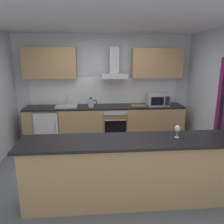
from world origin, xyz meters
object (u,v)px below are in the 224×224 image
microwave (158,100)px  range_hood (114,69)px  sink (67,106)px  refrigerator (49,127)px  oven (114,124)px  wine_glass (177,129)px  chopping_board (138,106)px  kettle (91,103)px

microwave → range_hood: range_hood is taller
sink → range_hood: size_ratio=0.69×
refrigerator → range_hood: bearing=4.7°
oven → range_hood: 1.33m
wine_glass → chopping_board: wine_glass is taller
chopping_board → sink: bearing=178.8°
oven → sink: size_ratio=1.60×
kettle → microwave: bearing=0.2°
refrigerator → sink: sink is taller
sink → range_hood: 1.43m
oven → sink: (-1.14, 0.01, 0.47)m
kettle → refrigerator: bearing=178.3°
kettle → range_hood: (0.56, 0.16, 0.78)m
oven → refrigerator: size_ratio=0.94×
microwave → range_hood: 1.29m
refrigerator → kettle: kettle is taller
refrigerator → sink: bearing=1.7°
refrigerator → wine_glass: wine_glass is taller
refrigerator → wine_glass: size_ratio=4.78×
range_hood → kettle: bearing=-163.8°
microwave → sink: bearing=179.0°
oven → refrigerator: 1.60m
refrigerator → chopping_board: 2.23m
microwave → wine_glass: bearing=-99.6°
refrigerator → range_hood: size_ratio=1.18×
wine_glass → microwave: bearing=80.4°
refrigerator → kettle: (1.03, -0.03, 0.58)m
kettle → sink: bearing=175.6°
oven → range_hood: (0.00, 0.13, 1.33)m
chopping_board → kettle: bearing=-179.5°
oven → refrigerator: oven is taller
sink → microwave: bearing=-1.0°
microwave → chopping_board: microwave is taller
sink → wine_glass: 2.97m
microwave → oven: bearing=178.5°
oven → sink: bearing=179.4°
oven → microwave: size_ratio=1.60×
microwave → wine_glass: size_ratio=2.81×
range_hood → oven: bearing=-90.0°
wine_glass → chopping_board: 2.33m
refrigerator → sink: (0.46, 0.01, 0.50)m
range_hood → chopping_board: 1.06m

